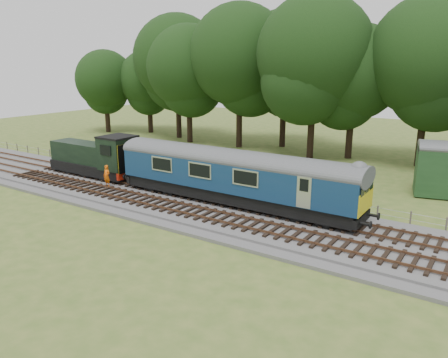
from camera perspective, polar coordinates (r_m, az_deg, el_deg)
The scene contains 9 objects.
ground at distance 31.08m, azimuth -4.86°, elevation -3.53°, with size 120.00×120.00×0.00m, color #466625.
ballast at distance 31.02m, azimuth -4.87°, elevation -3.23°, with size 70.00×7.00×0.35m, color #4C4C4F.
track_north at distance 32.00m, azimuth -3.32°, elevation -2.18°, with size 67.20×2.40×0.21m.
track_south at distance 29.78m, azimuth -6.79°, elevation -3.58°, with size 67.20×2.40×0.21m.
fence at distance 34.54m, azimuth -0.23°, elevation -1.58°, with size 64.00×0.12×1.00m, color #6B6054, non-canonical shape.
tree_line at distance 49.62m, azimuth 11.12°, elevation 3.23°, with size 70.00×8.00×18.00m, color black, non-canonical shape.
dmu_railcar at distance 29.77m, azimuth 1.25°, elevation 0.91°, with size 18.05×2.86×3.88m.
shunter_loco at distance 38.99m, azimuth -16.33°, elevation 2.72°, with size 8.91×2.60×3.38m.
worker at distance 35.45m, azimuth -15.06°, elevation 0.38°, with size 0.64×0.42×1.74m, color orange.
Camera 1 is at (18.45, -23.01, 9.80)m, focal length 35.00 mm.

